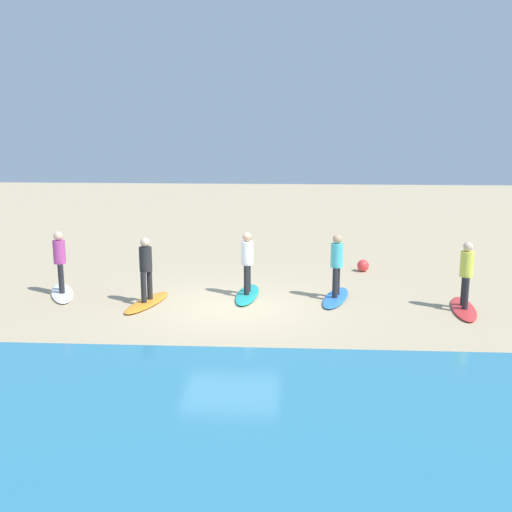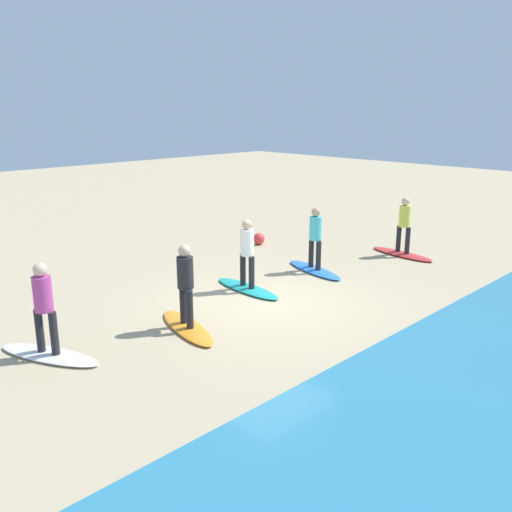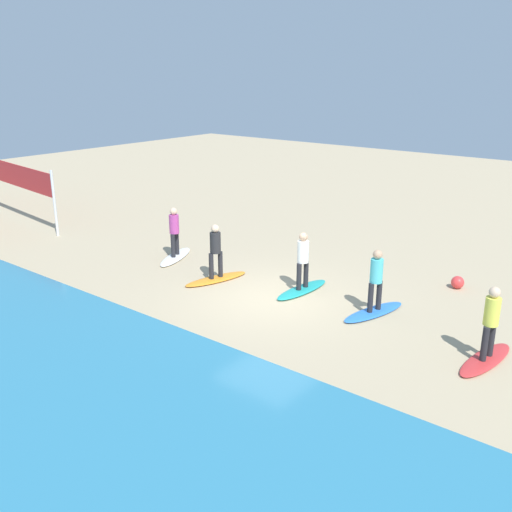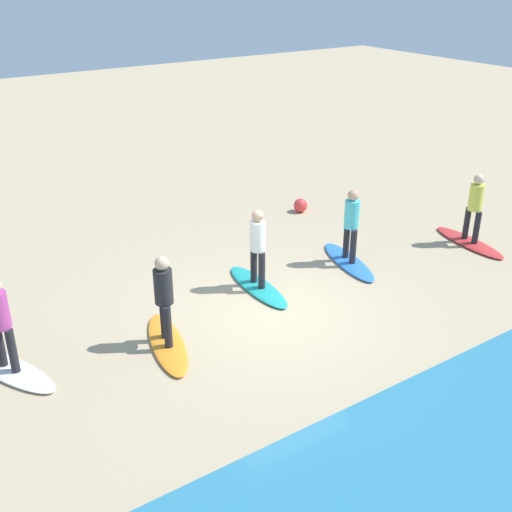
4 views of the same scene
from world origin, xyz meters
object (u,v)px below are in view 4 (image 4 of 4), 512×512
surfer_red (475,203)px  surfer_white (0,318)px  surfboard_teal (258,286)px  surfboard_red (469,242)px  surfboard_blue (348,262)px  surfboard_orange (167,344)px  surfer_teal (258,242)px  surfer_blue (351,220)px  beach_ball (300,205)px  surfboard_white (11,370)px  surfer_orange (164,294)px

surfer_red → surfer_white: bearing=-4.4°
surfer_red → surfboard_teal: bearing=-10.0°
surfboard_red → surfer_white: size_ratio=1.28×
surfboard_blue → surfboard_orange: bearing=-67.4°
surfboard_red → surfboard_blue: bearing=-97.7°
surfboard_blue → surfer_teal: size_ratio=1.28×
surfboard_red → surfer_blue: surfer_blue is taller
surfboard_orange → beach_ball: bearing=138.2°
surfer_red → surfer_white: 10.46m
surfer_red → surfboard_white: size_ratio=0.78×
surfboard_orange → surfer_orange: 0.99m
surfboard_red → surfboard_teal: bearing=-93.2°
surfer_blue → beach_ball: size_ratio=4.44×
surfer_teal → surfer_orange: same height
surfboard_red → surfer_red: size_ratio=1.28×
surfer_blue → surfer_orange: size_ratio=1.00×
surfer_orange → beach_ball: 7.08m
surfer_red → surfboard_blue: 3.35m
surfboard_orange → surfboard_white: size_ratio=1.00×
surfboard_white → surfboard_blue: bearing=67.3°
surfer_red → surfer_teal: (5.43, -0.96, 0.00)m
surfboard_blue → surfer_blue: surfer_blue is taller
surfboard_white → surfer_blue: bearing=67.3°
surfer_red → surfboard_teal: 5.60m
surfboard_red → surfer_red: surfer_red is taller
surfer_red → surfer_blue: size_ratio=1.00×
surfboard_teal → surfboard_orange: same height
surfer_teal → surfboard_white: (5.00, 0.15, -0.99)m
surfboard_blue → surfer_white: 7.40m
surfboard_orange → surfer_white: bearing=-91.2°
surfboard_red → beach_ball: 4.42m
surfboard_blue → surfer_white: (7.34, -0.01, 0.99)m
surfboard_blue → surfboard_white: (7.34, -0.01, 0.00)m
surfer_blue → beach_ball: surfer_blue is taller
beach_ball → surfer_white: bearing=20.4°
surfboard_orange → surfer_white: (2.49, -0.73, 0.99)m
surfboard_teal → surfer_red: bearing=83.9°
surfboard_teal → beach_ball: 4.50m
surfboard_orange → surfboard_white: 2.60m
beach_ball → surfboard_red: bearing=117.6°
surfer_blue → surfer_orange: bearing=8.5°
surfboard_teal → surfer_teal: (0.00, -0.00, 0.99)m
surfboard_red → surfer_teal: bearing=-93.2°
surfboard_white → surfboard_red: bearing=62.9°
surfer_white → surfboard_red: bearing=175.6°
surfer_orange → beach_ball: (-5.89, -3.84, -0.85)m
surfer_red → beach_ball: size_ratio=4.44×
surfboard_white → surfer_white: surfer_white is taller
surfboard_orange → beach_ball: (-5.89, -3.84, 0.14)m
surfboard_red → surfboard_teal: size_ratio=1.00×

